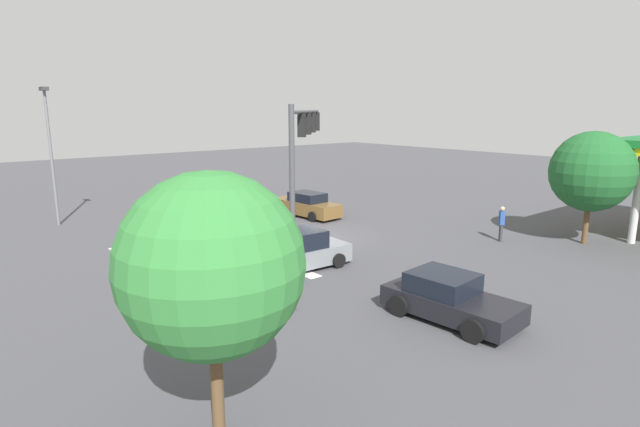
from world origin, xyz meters
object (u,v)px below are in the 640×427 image
car_3 (306,205)px  pedestrian (502,222)px  car_2 (449,298)px  street_light_pole_a (50,144)px  traffic_signal_mast (304,147)px  car_0 (300,251)px  tree_corner_b (212,265)px  car_1 (219,211)px  tree_corner_a (592,172)px

car_3 → pedestrian: 11.75m
car_2 → street_light_pole_a: street_light_pole_a is taller
traffic_signal_mast → car_0: (-1.25, 0.70, -4.43)m
tree_corner_b → street_light_pole_a: bearing=174.7°
car_0 → street_light_pole_a: (-15.27, -5.88, 3.93)m
car_1 → tree_corner_a: tree_corner_a is taller
traffic_signal_mast → tree_corner_a: bearing=-63.9°
car_3 → pedestrian: pedestrian is taller
car_3 → tree_corner_a: (14.05, 6.55, 2.93)m
car_1 → street_light_pole_a: street_light_pole_a is taller
car_0 → street_light_pole_a: size_ratio=0.54×
pedestrian → tree_corner_a: size_ratio=0.32×
car_3 → car_1: bearing=70.7°
traffic_signal_mast → pedestrian: size_ratio=3.75×
tree_corner_a → traffic_signal_mast: bearing=-108.9°
street_light_pole_a → tree_corner_b: bearing=-5.3°
street_light_pole_a → car_1: bearing=51.6°
car_0 → car_2: size_ratio=0.96×
pedestrian → street_light_pole_a: street_light_pole_a is taller
tree_corner_a → street_light_pole_a: bearing=-138.1°
car_0 → car_3: (-8.03, 6.71, -0.06)m
traffic_signal_mast → street_light_pole_a: (-16.52, -5.18, -0.50)m
tree_corner_a → car_0: bearing=-114.4°
car_2 → tree_corner_a: 13.15m
traffic_signal_mast → car_3: 12.69m
car_0 → tree_corner_b: (7.66, -7.99, 2.90)m
car_2 → pedestrian: (-4.08, 9.98, 0.34)m
car_1 → car_2: bearing=-1.3°
car_1 → street_light_pole_a: 10.08m
car_3 → pedestrian: bearing=-165.0°
traffic_signal_mast → street_light_pole_a: street_light_pole_a is taller
traffic_signal_mast → street_light_pole_a: 17.32m
car_1 → car_3: 5.51m
car_3 → tree_corner_a: size_ratio=0.89×
pedestrian → car_0: bearing=28.6°
street_light_pole_a → tree_corner_b: (22.93, -2.11, -1.03)m
car_1 → pedestrian: (12.61, 9.08, 0.26)m
car_3 → street_light_pole_a: 15.06m
pedestrian → tree_corner_a: bearing=178.6°
car_1 → traffic_signal_mast: bearing=-9.2°
street_light_pole_a → car_3: bearing=60.1°
car_3 → tree_corner_b: bearing=133.2°
street_light_pole_a → car_2: bearing=15.8°
car_0 → car_3: 10.46m
car_2 → car_3: car_3 is taller
car_1 → car_0: bearing=-6.5°
car_1 → tree_corner_a: 19.76m
car_3 → car_0: bearing=136.4°
traffic_signal_mast → car_0: size_ratio=1.59×
traffic_signal_mast → car_1: traffic_signal_mast is taller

